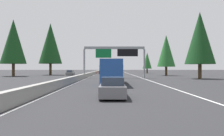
% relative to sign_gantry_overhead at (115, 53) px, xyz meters
% --- Properties ---
extents(ground_plane, '(320.00, 320.00, 0.00)m').
position_rel_sign_gantry_overhead_xyz_m(ground_plane, '(16.39, 6.04, -5.14)').
color(ground_plane, '#262628').
extents(median_barrier, '(180.00, 0.56, 0.90)m').
position_rel_sign_gantry_overhead_xyz_m(median_barrier, '(36.39, 6.34, -4.69)').
color(median_barrier, gray).
rests_on(median_barrier, ground).
extents(shoulder_stripe_right, '(160.00, 0.16, 0.01)m').
position_rel_sign_gantry_overhead_xyz_m(shoulder_stripe_right, '(26.39, -5.48, -5.14)').
color(shoulder_stripe_right, silver).
rests_on(shoulder_stripe_right, ground).
extents(shoulder_stripe_median, '(160.00, 0.16, 0.01)m').
position_rel_sign_gantry_overhead_xyz_m(shoulder_stripe_median, '(26.39, 5.79, -5.14)').
color(shoulder_stripe_median, silver).
rests_on(shoulder_stripe_median, ground).
extents(sign_gantry_overhead, '(0.50, 12.68, 6.46)m').
position_rel_sign_gantry_overhead_xyz_m(sign_gantry_overhead, '(0.00, 0.00, 0.00)').
color(sign_gantry_overhead, gray).
rests_on(sign_gantry_overhead, ground).
extents(sedan_mid_right, '(4.40, 1.80, 1.47)m').
position_rel_sign_gantry_overhead_xyz_m(sedan_mid_right, '(-29.78, 0.76, -4.46)').
color(sedan_mid_right, slate).
rests_on(sedan_mid_right, ground).
extents(bus_near_right, '(11.50, 2.55, 3.10)m').
position_rel_sign_gantry_overhead_xyz_m(bus_near_right, '(-16.45, 0.83, -3.42)').
color(bus_near_right, '#1E4793').
rests_on(bus_near_right, ground).
extents(pickup_far_center, '(5.60, 2.00, 1.86)m').
position_rel_sign_gantry_overhead_xyz_m(pickup_far_center, '(34.77, 4.05, -4.23)').
color(pickup_far_center, maroon).
rests_on(pickup_far_center, ground).
extents(box_truck_near_center, '(8.50, 2.40, 2.95)m').
position_rel_sign_gantry_overhead_xyz_m(box_truck_near_center, '(60.46, -3.18, -3.53)').
color(box_truck_near_center, gold).
rests_on(box_truck_near_center, ground).
extents(minivan_distant_b, '(5.00, 1.95, 1.69)m').
position_rel_sign_gantry_overhead_xyz_m(minivan_distant_b, '(77.26, 0.81, -4.19)').
color(minivan_distant_b, '#AD931E').
rests_on(minivan_distant_b, ground).
extents(sedan_far_left, '(4.40, 1.80, 1.47)m').
position_rel_sign_gantry_overhead_xyz_m(sedan_far_left, '(59.01, 0.45, -4.46)').
color(sedan_far_left, silver).
rests_on(sedan_far_left, ground).
extents(sedan_far_right, '(4.40, 1.80, 1.47)m').
position_rel_sign_gantry_overhead_xyz_m(sedan_far_right, '(84.19, 0.66, -4.46)').
color(sedan_far_right, '#AD931E').
rests_on(sedan_far_right, ground).
extents(sedan_mid_center, '(4.40, 1.80, 1.47)m').
position_rel_sign_gantry_overhead_xyz_m(sedan_mid_center, '(42.62, -2.80, -4.46)').
color(sedan_mid_center, '#2D6B38').
rests_on(sedan_mid_center, ground).
extents(oncoming_near, '(4.40, 1.80, 1.47)m').
position_rel_sign_gantry_overhead_xyz_m(oncoming_near, '(17.50, 12.38, -4.46)').
color(oncoming_near, slate).
rests_on(oncoming_near, ground).
extents(conifer_right_near, '(5.67, 5.67, 12.89)m').
position_rel_sign_gantry_overhead_xyz_m(conifer_right_near, '(-2.99, -16.19, 2.70)').
color(conifer_right_near, '#4C3823').
rests_on(conifer_right_near, ground).
extents(conifer_right_mid, '(4.82, 4.82, 10.95)m').
position_rel_sign_gantry_overhead_xyz_m(conifer_right_mid, '(14.36, -14.01, 1.51)').
color(conifer_right_mid, '#4C3823').
rests_on(conifer_right_mid, ground).
extents(conifer_right_far, '(3.56, 3.56, 8.08)m').
position_rel_sign_gantry_overhead_xyz_m(conifer_right_far, '(41.66, -13.30, -0.24)').
color(conifer_right_far, '#4C3823').
rests_on(conifer_right_far, ground).
extents(conifer_left_near, '(6.24, 6.24, 14.19)m').
position_rel_sign_gantry_overhead_xyz_m(conifer_left_near, '(9.88, 25.10, 3.49)').
color(conifer_left_near, '#4C3823').
rests_on(conifer_left_near, ground).
extents(conifer_left_mid, '(6.66, 6.66, 15.14)m').
position_rel_sign_gantry_overhead_xyz_m(conifer_left_mid, '(19.64, 18.54, 4.07)').
color(conifer_left_mid, '#4C3823').
rests_on(conifer_left_mid, ground).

